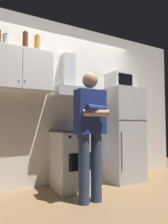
# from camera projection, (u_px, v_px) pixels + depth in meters

# --- Properties ---
(ground_plane) EXTENTS (7.00, 7.00, 0.00)m
(ground_plane) POSITION_uv_depth(u_px,v_px,m) (84.00, 192.00, 2.83)
(ground_plane) COLOR olive
(back_wall_tiled) EXTENTS (4.80, 0.10, 2.70)m
(back_wall_tiled) POSITION_uv_depth(u_px,v_px,m) (68.00, 102.00, 3.44)
(back_wall_tiled) COLOR silver
(back_wall_tiled) RESTS_ON ground_plane
(upper_cabinet) EXTENTS (0.90, 0.37, 0.60)m
(upper_cabinet) POSITION_uv_depth(u_px,v_px,m) (20.00, 70.00, 2.86)
(upper_cabinet) COLOR silver
(stove_oven) EXTENTS (0.60, 0.62, 0.87)m
(stove_oven) POSITION_uv_depth(u_px,v_px,m) (73.00, 159.00, 3.05)
(stove_oven) COLOR white
(stove_oven) RESTS_ON ground_plane
(range_hood) EXTENTS (0.60, 0.44, 0.75)m
(range_hood) POSITION_uv_depth(u_px,v_px,m) (70.00, 86.00, 3.23)
(range_hood) COLOR #B7BABF
(refrigerator) EXTENTS (0.60, 0.62, 1.60)m
(refrigerator) POSITION_uv_depth(u_px,v_px,m) (122.00, 134.00, 3.52)
(refrigerator) COLOR silver
(refrigerator) RESTS_ON ground_plane
(microwave) EXTENTS (0.48, 0.37, 0.28)m
(microwave) POSITION_uv_depth(u_px,v_px,m) (121.00, 82.00, 3.59)
(microwave) COLOR silver
(microwave) RESTS_ON refrigerator
(person_standing) EXTENTS (0.38, 0.33, 1.64)m
(person_standing) POSITION_uv_depth(u_px,v_px,m) (90.00, 130.00, 2.52)
(person_standing) COLOR navy
(person_standing) RESTS_ON ground_plane
(bottle_canister_steel) EXTENTS (0.09, 0.09, 0.20)m
(bottle_canister_steel) POSITION_uv_depth(u_px,v_px,m) (6.00, 41.00, 2.80)
(bottle_canister_steel) COLOR #B2B5BA
(bottle_canister_steel) RESTS_ON upper_cabinet
(bottle_rum_dark) EXTENTS (0.08, 0.08, 0.30)m
(bottle_rum_dark) POSITION_uv_depth(u_px,v_px,m) (25.00, 42.00, 2.94)
(bottle_rum_dark) COLOR #47230F
(bottle_rum_dark) RESTS_ON upper_cabinet
(bottle_liquor_amber) EXTENTS (0.08, 0.08, 0.29)m
(bottle_liquor_amber) POSITION_uv_depth(u_px,v_px,m) (37.00, 45.00, 3.04)
(bottle_liquor_amber) COLOR #B7721E
(bottle_liquor_amber) RESTS_ON upper_cabinet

